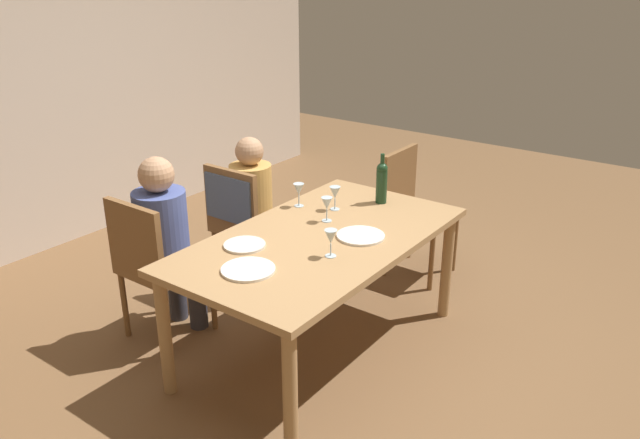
% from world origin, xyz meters
% --- Properties ---
extents(ground_plane, '(10.00, 10.00, 0.00)m').
position_xyz_m(ground_plane, '(0.00, 0.00, 0.00)').
color(ground_plane, brown).
extents(rear_room_partition, '(6.40, 0.12, 2.70)m').
position_xyz_m(rear_room_partition, '(0.00, 2.69, 1.35)').
color(rear_room_partition, beige).
rests_on(rear_room_partition, ground_plane).
extents(dining_table, '(1.75, 0.98, 0.75)m').
position_xyz_m(dining_table, '(0.00, 0.00, 0.66)').
color(dining_table, '#A87F51').
rests_on(dining_table, ground_plane).
extents(chair_far_right, '(0.46, 0.44, 0.92)m').
position_xyz_m(chair_far_right, '(0.27, 0.87, 0.59)').
color(chair_far_right, brown).
rests_on(chair_far_right, ground_plane).
extents(chair_far_left, '(0.44, 0.44, 0.92)m').
position_xyz_m(chair_far_left, '(-0.48, 0.87, 0.53)').
color(chair_far_left, brown).
rests_on(chair_far_left, ground_plane).
extents(chair_right_end, '(0.44, 0.44, 0.92)m').
position_xyz_m(chair_right_end, '(1.25, 0.09, 0.53)').
color(chair_right_end, brown).
rests_on(chair_right_end, ground_plane).
extents(person_woman_host, '(0.33, 0.29, 1.09)m').
position_xyz_m(person_woman_host, '(0.42, 0.87, 0.64)').
color(person_woman_host, '#33333D').
rests_on(person_woman_host, ground_plane).
extents(person_man_bearded, '(0.36, 0.31, 1.15)m').
position_xyz_m(person_man_bearded, '(-0.37, 0.87, 0.66)').
color(person_man_bearded, '#33333D').
rests_on(person_man_bearded, ground_plane).
extents(wine_bottle_tall_green, '(0.07, 0.07, 0.32)m').
position_xyz_m(wine_bottle_tall_green, '(0.66, 0.00, 0.89)').
color(wine_bottle_tall_green, '#19381E').
rests_on(wine_bottle_tall_green, dining_table).
extents(wine_glass_near_left, '(0.07, 0.07, 0.15)m').
position_xyz_m(wine_glass_near_left, '(0.20, 0.10, 0.85)').
color(wine_glass_near_left, silver).
rests_on(wine_glass_near_left, dining_table).
extents(wine_glass_centre, '(0.07, 0.07, 0.15)m').
position_xyz_m(wine_glass_centre, '(-0.18, -0.20, 0.85)').
color(wine_glass_centre, silver).
rests_on(wine_glass_centre, dining_table).
extents(wine_glass_near_right, '(0.07, 0.07, 0.15)m').
position_xyz_m(wine_glass_near_right, '(0.38, 0.17, 0.85)').
color(wine_glass_near_right, silver).
rests_on(wine_glass_near_right, dining_table).
extents(wine_glass_far, '(0.07, 0.07, 0.15)m').
position_xyz_m(wine_glass_far, '(0.30, 0.38, 0.85)').
color(wine_glass_far, silver).
rests_on(wine_glass_far, dining_table).
extents(dinner_plate_host, '(0.23, 0.23, 0.01)m').
position_xyz_m(dinner_plate_host, '(-0.35, 0.25, 0.75)').
color(dinner_plate_host, silver).
rests_on(dinner_plate_host, dining_table).
extents(dinner_plate_guest_left, '(0.27, 0.27, 0.01)m').
position_xyz_m(dinner_plate_guest_left, '(-0.56, 0.04, 0.75)').
color(dinner_plate_guest_left, white).
rests_on(dinner_plate_guest_left, dining_table).
extents(dinner_plate_guest_right, '(0.27, 0.27, 0.01)m').
position_xyz_m(dinner_plate_guest_right, '(0.12, -0.19, 0.75)').
color(dinner_plate_guest_right, white).
rests_on(dinner_plate_guest_right, dining_table).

